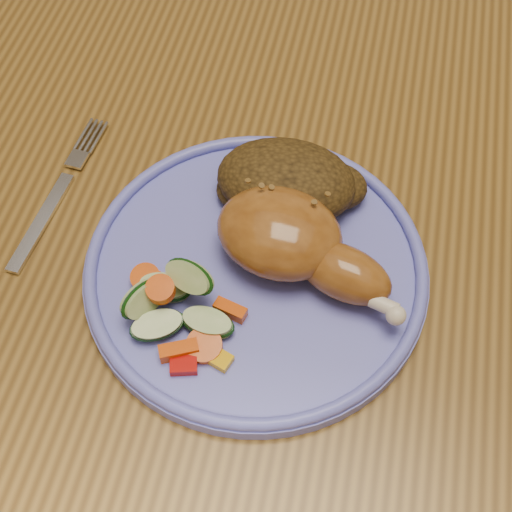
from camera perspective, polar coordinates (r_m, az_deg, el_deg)
ground at (r=1.29m, az=4.59°, el=-16.13°), size 4.00×4.00×0.00m
dining_table at (r=0.69m, az=8.33°, el=0.50°), size 0.90×1.40×0.75m
plate at (r=0.56m, az=0.00°, el=-1.18°), size 0.27×0.27×0.01m
plate_rim at (r=0.55m, az=0.00°, el=-0.57°), size 0.27×0.27×0.01m
chicken_leg at (r=0.54m, az=3.13°, el=1.10°), size 0.16×0.10×0.05m
rice_pilaf at (r=0.58m, az=2.67°, el=5.90°), size 0.12×0.08×0.05m
vegetable_pile at (r=0.53m, az=-6.59°, el=-3.96°), size 0.10×0.09×0.05m
fork at (r=0.63m, az=-15.79°, el=4.50°), size 0.03×0.15×0.00m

